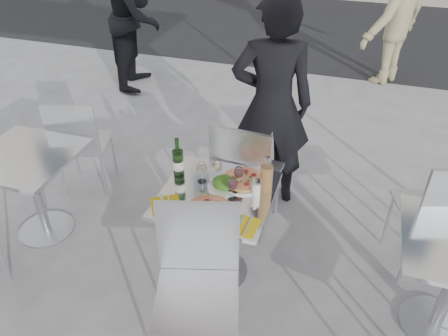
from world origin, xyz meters
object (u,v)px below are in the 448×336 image
(wineglass_red_b, at_px, (239,173))
(napkin_right, at_px, (243,225))
(chair_near, at_px, (198,274))
(side_chair_lfar, at_px, (79,140))
(wineglass_white_b, at_px, (217,167))
(main_table, at_px, (217,218))
(wine_bottle, at_px, (178,162))
(pedestrian_a, at_px, (135,16))
(carafe, at_px, (266,180))
(pizza_far, at_px, (244,180))
(pizza_near, at_px, (209,211))
(chair_far, at_px, (244,170))
(napkin_left, at_px, (166,204))
(salad_plate, at_px, (224,184))
(sugar_shaker, at_px, (256,188))
(side_chair_rfar, at_px, (443,210))
(wineglass_red_a, at_px, (232,185))
(side_table_left, at_px, (31,178))
(wineglass_white_a, at_px, (202,168))
(woman_diner, at_px, (272,106))
(pedestrian_b, at_px, (394,15))

(wineglass_red_b, bearing_deg, napkin_right, -70.25)
(chair_near, relative_size, side_chair_lfar, 1.08)
(wineglass_white_b, bearing_deg, main_table, -72.46)
(wine_bottle, height_order, napkin_right, wine_bottle)
(pedestrian_a, xyz_separation_m, carafe, (2.40, -2.89, -0.06))
(pedestrian_a, xyz_separation_m, pizza_far, (2.23, -2.79, -0.16))
(wineglass_white_b, bearing_deg, pizza_near, -80.28)
(chair_far, height_order, napkin_left, chair_far)
(salad_plate, relative_size, sugar_shaker, 2.06)
(sugar_shaker, xyz_separation_m, napkin_right, (0.00, -0.32, -0.05))
(side_chair_rfar, bearing_deg, pedestrian_a, -52.85)
(wineglass_white_b, bearing_deg, wine_bottle, -173.42)
(wineglass_white_b, distance_m, napkin_right, 0.49)
(side_chair_lfar, height_order, wineglass_red_b, side_chair_lfar)
(wineglass_white_b, xyz_separation_m, wineglass_red_a, (0.15, -0.16, 0.00))
(side_table_left, height_order, salad_plate, salad_plate)
(sugar_shaker, bearing_deg, salad_plate, -179.62)
(chair_far, bearing_deg, wine_bottle, 51.84)
(main_table, relative_size, napkin_left, 3.03)
(side_chair_lfar, bearing_deg, napkin_left, 130.45)
(wineglass_white_a, relative_size, napkin_left, 0.64)
(wine_bottle, distance_m, wineglass_red_a, 0.44)
(woman_diner, bearing_deg, side_chair_lfar, 1.67)
(pedestrian_a, relative_size, napkin_left, 7.48)
(pizza_far, bearing_deg, wine_bottle, -171.27)
(side_chair_lfar, relative_size, sugar_shaker, 8.84)
(side_chair_lfar, height_order, pedestrian_b, pedestrian_b)
(pedestrian_a, xyz_separation_m, wineglass_red_b, (2.21, -2.85, -0.07))
(main_table, bearing_deg, wineglass_red_b, 45.92)
(napkin_left, bearing_deg, carafe, -4.38)
(pedestrian_a, distance_m, wineglass_red_a, 3.72)
(main_table, height_order, pizza_far, pizza_far)
(napkin_left, bearing_deg, side_chair_rfar, -10.13)
(pedestrian_b, relative_size, napkin_left, 7.34)
(pedestrian_b, distance_m, wineglass_red_a, 4.21)
(side_chair_rfar, bearing_deg, napkin_left, 3.84)
(woman_diner, bearing_deg, chair_near, 73.67)
(side_chair_lfar, bearing_deg, pedestrian_a, -90.57)
(main_table, xyz_separation_m, wineglass_red_b, (0.11, 0.12, 0.32))
(pizza_far, bearing_deg, side_chair_lfar, 165.67)
(chair_near, bearing_deg, wineglass_red_b, 70.46)
(chair_far, relative_size, pedestrian_b, 0.56)
(wineglass_red_b, bearing_deg, pizza_far, 72.16)
(salad_plate, relative_size, napkin_right, 1.10)
(woman_diner, xyz_separation_m, pizza_near, (-0.11, -1.23, -0.15))
(chair_far, bearing_deg, chair_near, 94.95)
(woman_diner, height_order, wineglass_red_b, woman_diner)
(salad_plate, bearing_deg, side_chair_lfar, 160.86)
(main_table, distance_m, wine_bottle, 0.46)
(napkin_left, bearing_deg, sugar_shaker, -3.10)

